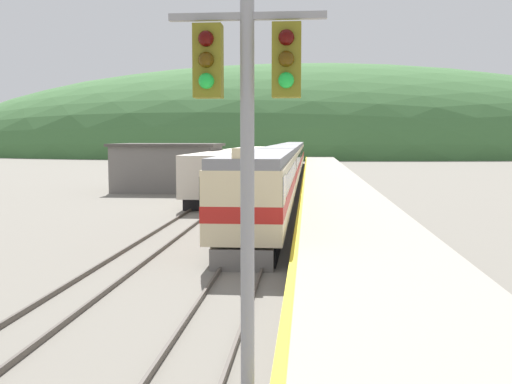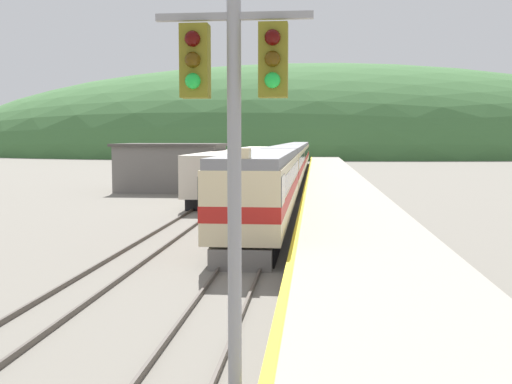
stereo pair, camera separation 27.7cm
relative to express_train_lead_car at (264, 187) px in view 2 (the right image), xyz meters
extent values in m
cube|color=#4C443D|center=(-0.72, 43.53, -2.04)|extent=(0.08, 180.00, 0.16)
cube|color=#4C443D|center=(0.72, 43.53, -2.04)|extent=(0.08, 180.00, 0.16)
cube|color=#4C443D|center=(-5.09, 43.53, -2.04)|extent=(0.08, 180.00, 0.16)
cube|color=#4C443D|center=(-3.65, 43.53, -2.04)|extent=(0.08, 180.00, 0.16)
cube|color=#9E9689|center=(4.43, 23.53, -1.69)|extent=(5.42, 140.00, 0.86)
cube|color=yellow|center=(1.84, 23.53, -1.26)|extent=(0.24, 140.00, 0.01)
ellipsoid|color=#3D6B38|center=(0.00, 135.95, -2.12)|extent=(205.26, 92.37, 48.74)
cube|color=slate|center=(-9.91, 21.13, -0.19)|extent=(8.57, 6.48, 3.87)
cube|color=#47423D|center=(-9.91, 21.13, 1.87)|extent=(9.07, 6.98, 0.24)
cube|color=black|center=(0.00, 0.23, -1.70)|extent=(2.33, 19.43, 0.85)
cube|color=beige|center=(0.00, 0.23, 0.04)|extent=(2.84, 20.67, 2.63)
cube|color=red|center=(0.00, 0.23, -0.17)|extent=(2.87, 20.69, 0.58)
cube|color=black|center=(0.00, 0.23, 0.62)|extent=(2.86, 19.43, 0.79)
cube|color=slate|center=(0.00, 0.23, 1.56)|extent=(2.67, 20.67, 0.40)
cube|color=black|center=(0.00, -8.97, 0.62)|extent=(2.88, 2.20, 1.05)
cube|color=beige|center=(0.00, -9.65, 1.94)|extent=(0.64, 0.80, 0.36)
cube|color=slate|center=(0.00, -9.90, -1.74)|extent=(2.22, 0.40, 0.77)
cube|color=black|center=(0.00, 22.17, -1.70)|extent=(2.33, 20.12, 0.85)
cube|color=beige|center=(0.00, 22.17, 0.04)|extent=(2.84, 21.40, 2.63)
cube|color=red|center=(0.00, 22.17, -0.17)|extent=(2.87, 21.42, 0.58)
cube|color=black|center=(0.00, 22.17, 0.62)|extent=(2.86, 20.12, 0.79)
cube|color=slate|center=(0.00, 22.17, 1.56)|extent=(2.67, 21.40, 0.40)
cube|color=black|center=(0.00, 44.47, -1.70)|extent=(2.33, 20.12, 0.85)
cube|color=beige|center=(0.00, 44.47, 0.04)|extent=(2.84, 21.40, 2.63)
cube|color=red|center=(0.00, 44.47, -0.17)|extent=(2.87, 21.42, 0.58)
cube|color=black|center=(0.00, 44.47, 0.62)|extent=(2.86, 20.12, 0.79)
cube|color=slate|center=(0.00, 44.47, 1.56)|extent=(2.67, 21.40, 0.40)
cube|color=black|center=(0.00, 66.77, -1.70)|extent=(2.33, 20.12, 0.85)
cube|color=beige|center=(0.00, 66.77, 0.04)|extent=(2.84, 21.40, 2.63)
cube|color=red|center=(0.00, 66.77, -0.17)|extent=(2.87, 21.42, 0.58)
cube|color=black|center=(0.00, 66.77, 0.62)|extent=(2.86, 20.12, 0.79)
cube|color=slate|center=(0.00, 66.77, 1.56)|extent=(2.67, 21.40, 0.40)
cube|color=black|center=(-4.37, 25.94, -1.72)|extent=(2.46, 38.49, 0.80)
cube|color=beige|center=(-4.37, 25.94, 0.03)|extent=(2.90, 40.09, 2.72)
cylinder|color=gray|center=(1.42, -21.73, 1.46)|extent=(0.20, 0.20, 7.16)
cube|color=gray|center=(1.42, -21.73, 4.14)|extent=(2.20, 0.10, 0.10)
cube|color=#6B6619|center=(0.87, -21.73, 3.53)|extent=(0.40, 0.28, 1.02)
sphere|color=#3C0504|center=(0.87, -21.90, 3.82)|extent=(0.22, 0.22, 0.22)
sphere|color=#412C05|center=(0.87, -21.90, 3.53)|extent=(0.22, 0.22, 0.22)
sphere|color=green|center=(0.87, -21.90, 3.24)|extent=(0.22, 0.22, 0.22)
cube|color=#6B6619|center=(1.97, -21.73, 3.53)|extent=(0.40, 0.28, 1.02)
sphere|color=#3C0504|center=(1.97, -21.90, 3.82)|extent=(0.22, 0.22, 0.22)
sphere|color=#412C05|center=(1.97, -21.90, 3.53)|extent=(0.22, 0.22, 0.22)
sphere|color=green|center=(1.97, -21.90, 3.24)|extent=(0.22, 0.22, 0.22)
camera|label=1|loc=(2.28, -30.15, 2.46)|focal=42.00mm
camera|label=2|loc=(2.56, -30.12, 2.46)|focal=42.00mm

